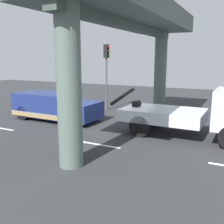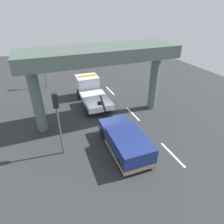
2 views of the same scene
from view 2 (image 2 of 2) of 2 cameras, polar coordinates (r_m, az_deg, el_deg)
ground_plane at (r=17.02m, az=-2.39°, el=-2.55°), size 60.00×40.00×0.10m
lane_stripe_west at (r=14.04m, az=17.85°, el=-12.14°), size 2.60×0.16×0.01m
lane_stripe_mid at (r=18.01m, az=6.33°, el=-0.56°), size 2.60×0.16×0.01m
lane_stripe_east at (r=22.88m, az=-0.59°, el=6.53°), size 2.60×0.16×0.01m
tow_truck_white at (r=19.97m, az=-6.45°, el=6.47°), size 7.28×2.53×2.46m
towed_van_green at (r=13.22m, az=4.07°, el=-9.08°), size 5.24×2.31×1.58m
overpass_structure at (r=15.32m, az=-3.49°, el=15.64°), size 3.60×12.43×6.25m
traffic_light_near at (r=12.11m, az=-16.31°, el=-0.01°), size 0.39×0.32×4.52m
traffic_light_far at (r=24.33m, az=-20.39°, el=14.23°), size 0.39×0.32×4.45m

